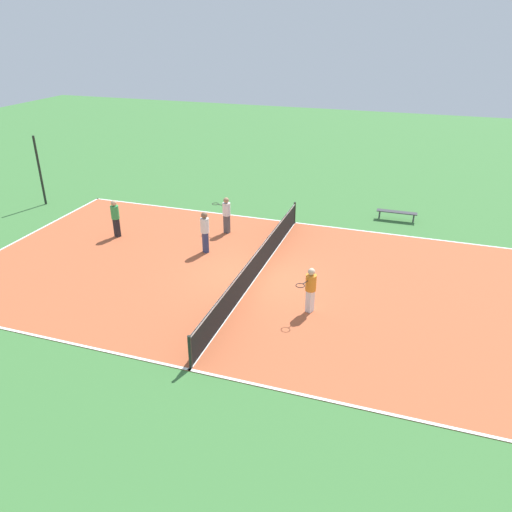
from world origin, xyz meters
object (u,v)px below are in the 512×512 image
tennis_net (256,264)px  fence_post_back_right (40,171)px  player_center_orange (311,287)px  tennis_ball_near_net (228,227)px  player_far_green (115,216)px  player_far_white (205,229)px  bench (397,213)px  player_near_white (226,213)px

tennis_net → fence_post_back_right: size_ratio=3.22×
player_center_orange → fence_post_back_right: bearing=-88.6°
player_center_orange → fence_post_back_right: fence_post_back_right is taller
tennis_ball_near_net → fence_post_back_right: size_ratio=0.02×
player_far_green → tennis_ball_near_net: bearing=53.2°
player_far_white → player_far_green: player_far_white is taller
bench → tennis_ball_near_net: bearing=25.3°
bench → tennis_ball_near_net: size_ratio=28.38×
player_center_orange → tennis_ball_near_net: bearing=-116.2°
player_near_white → tennis_ball_near_net: (0.61, 0.18, -0.94)m
tennis_net → player_far_green: player_far_green is taller
tennis_net → fence_post_back_right: bearing=71.9°
player_center_orange → player_far_green: bearing=-87.3°
bench → player_center_orange: size_ratio=1.19×
bench → player_near_white: size_ratio=1.14×
player_near_white → tennis_ball_near_net: player_near_white is taller
bench → player_far_white: size_ratio=1.08×
bench → player_far_green: (-6.15, 11.87, 0.62)m
player_center_orange → player_near_white: size_ratio=0.95×
bench → player_far_white: 9.80m
player_near_white → fence_post_back_right: 10.72m
player_far_green → tennis_ball_near_net: player_far_green is taller
player_far_white → player_near_white: player_far_white is taller
player_far_green → tennis_ball_near_net: size_ratio=25.35×
player_center_orange → player_near_white: player_near_white is taller
player_far_white → tennis_ball_near_net: bearing=-42.3°
player_center_orange → player_far_white: (3.26, 5.25, 0.11)m
player_center_orange → player_far_green: player_far_green is taller
fence_post_back_right → bench: bearing=-78.9°
player_center_orange → tennis_ball_near_net: player_center_orange is taller
tennis_ball_near_net → fence_post_back_right: 10.64m
player_far_white → bench: bearing=-93.6°
player_far_white → player_near_white: 2.26m
player_center_orange → player_far_white: player_far_white is taller
fence_post_back_right → player_far_green: bearing=-113.2°
player_far_green → fence_post_back_right: 6.71m
player_far_green → player_near_white: size_ratio=1.01×
player_far_white → player_near_white: (2.26, -0.07, -0.06)m
bench → tennis_net: bearing=59.5°
tennis_ball_near_net → fence_post_back_right: bearing=89.9°
tennis_net → player_far_green: bearing=76.5°
player_far_green → fence_post_back_right: bearing=179.2°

